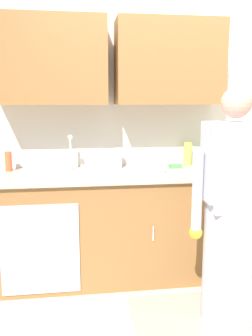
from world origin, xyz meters
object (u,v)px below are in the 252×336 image
person_at_sink (230,226)px  bottle_water_short (118,158)px  sink (76,174)px  sponge (175,166)px  bottle_cleaner_spray (206,151)px  cup_by_sink (160,167)px  knife_on_counter (30,178)px  bottle_water_tall (188,154)px  bottle_dish_liquid (9,161)px

person_at_sink → bottle_water_short: (-0.66, 0.93, 0.34)m
sink → person_at_sink: bearing=-36.2°
bottle_water_short → sponge: bottle_water_short is taller
bottle_cleaner_spray → cup_by_sink: (-0.50, -0.30, -0.08)m
knife_on_counter → bottle_water_tall: bearing=-133.4°
person_at_sink → cup_by_sink: 0.78m
sink → bottle_water_short: bearing=25.0°
bottle_cleaner_spray → sink: bearing=-171.7°
bottle_water_short → bottle_water_tall: bottle_water_tall is taller
cup_by_sink → sponge: size_ratio=0.98×
person_at_sink → cup_by_sink: bearing=118.6°
bottle_cleaner_spray → knife_on_counter: (-1.54, -0.34, -0.13)m
bottle_cleaner_spray → cup_by_sink: bottle_cleaner_spray is taller
bottle_dish_liquid → cup_by_sink: (1.26, -0.28, -0.03)m
bottle_dish_liquid → sponge: (1.45, -0.04, -0.07)m
sink → knife_on_counter: sink is taller
sponge → bottle_cleaner_spray: bearing=11.7°
person_at_sink → knife_on_counter: person_at_sink is taller
sink → sponge: sink is taller
sponge → bottle_dish_liquid: bearing=178.3°
bottle_dish_liquid → sponge: 1.45m
person_at_sink → bottle_cleaner_spray: person_at_sink is taller
sponge → sink: bearing=-172.8°
bottle_water_tall → knife_on_counter: bearing=-164.2°
bottle_water_short → knife_on_counter: (-0.72, -0.35, -0.09)m
sink → knife_on_counter: (-0.35, -0.17, 0.02)m
sink → bottle_water_short: sink is taller
bottle_dish_liquid → cup_by_sink: bottle_dish_liquid is taller
sink → bottle_cleaner_spray: sink is taller
bottle_water_short → sponge: (0.51, -0.06, -0.07)m
bottle_dish_liquid → bottle_water_short: bottle_water_short is taller
bottle_cleaner_spray → knife_on_counter: bottle_cleaner_spray is taller
knife_on_counter → sponge: bearing=-136.3°
person_at_sink → bottle_water_tall: 1.04m
person_at_sink → bottle_dish_liquid: person_at_sink is taller
person_at_sink → cup_by_sink: person_at_sink is taller
bottle_cleaner_spray → bottle_water_tall: bottle_cleaner_spray is taller
bottle_water_tall → sponge: (-0.14, -0.11, -0.09)m
person_at_sink → bottle_dish_liquid: 1.87m
bottle_cleaner_spray → knife_on_counter: size_ratio=1.13×
cup_by_sink → bottle_dish_liquid: bearing=167.3°
bottle_water_tall → sponge: 0.20m
bottle_cleaner_spray → bottle_water_tall: bearing=164.3°
bottle_water_tall → person_at_sink: bearing=-89.8°
cup_by_sink → knife_on_counter: bearing=-177.7°
sink → cup_by_sink: size_ratio=4.63×
cup_by_sink → sink: bearing=169.5°
person_at_sink → bottle_dish_liquid: size_ratio=9.63×
person_at_sink → bottle_cleaner_spray: size_ratio=5.97×
bottle_water_tall → knife_on_counter: 1.44m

